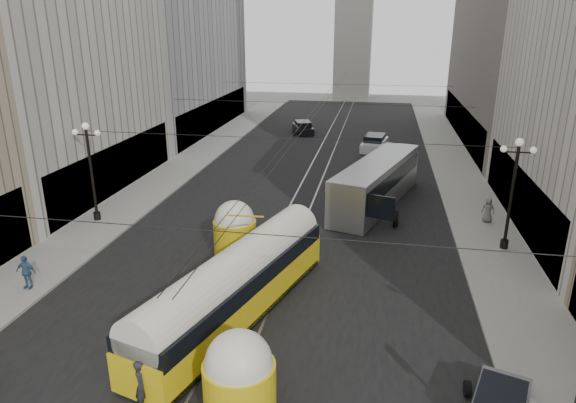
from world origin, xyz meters
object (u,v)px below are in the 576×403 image
at_px(streetcar, 236,284).
at_px(city_bus, 377,181).
at_px(pedestrian_sidewalk_right, 488,210).
at_px(pedestrian_sidewalk_left, 26,272).
at_px(pedestrian_crossing_a, 142,385).

distance_m(streetcar, city_bus, 17.20).
bearing_deg(streetcar, pedestrian_sidewalk_right, 46.41).
bearing_deg(city_bus, streetcar, -109.57).
distance_m(streetcar, pedestrian_sidewalk_right, 18.68).
relative_size(pedestrian_sidewalk_right, pedestrian_sidewalk_left, 0.96).
relative_size(city_bus, pedestrian_sidewalk_right, 7.93).
height_order(city_bus, pedestrian_crossing_a, city_bus).
bearing_deg(pedestrian_sidewalk_right, pedestrian_crossing_a, 60.05).
bearing_deg(pedestrian_sidewalk_left, pedestrian_crossing_a, -36.84).
xyz_separation_m(city_bus, pedestrian_crossing_a, (-7.31, -22.32, -0.81)).
distance_m(streetcar, pedestrian_crossing_a, 6.35).
xyz_separation_m(city_bus, pedestrian_sidewalk_left, (-16.36, -15.79, -0.73)).
distance_m(city_bus, pedestrian_sidewalk_left, 22.75).
xyz_separation_m(streetcar, pedestrian_sidewalk_right, (12.87, 13.52, -0.63)).
xyz_separation_m(streetcar, city_bus, (5.76, 16.20, 0.13)).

